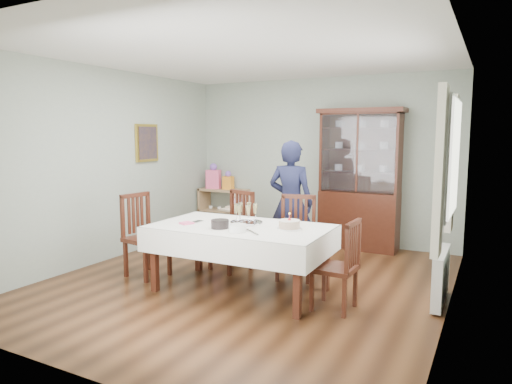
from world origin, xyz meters
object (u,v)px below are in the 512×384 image
Objects in this scene: dining_table at (241,258)px; chair_end_left at (146,252)px; chair_far_left at (232,246)px; china_cabinet at (360,177)px; woman at (291,203)px; gift_bag_orange at (228,181)px; chair_far_right at (295,254)px; gift_bag_pink at (213,177)px; champagne_tray at (246,218)px; high_chair at (239,228)px; chair_end_right at (336,283)px; birthday_cake at (289,225)px; sideboard at (224,211)px.

dining_table is 1.95× the size of chair_end_left.
china_cabinet is at bearing 75.60° from chair_far_left.
dining_table is 0.87m from chair_far_left.
dining_table is at bearing -34.96° from chair_far_left.
chair_end_left is 0.61× the size of woman.
chair_far_left is 2.34m from gift_bag_orange.
chair_far_left reaches higher than dining_table.
gift_bag_pink is (-2.40, 1.83, 0.70)m from chair_far_right.
china_cabinet is at bearing -27.80° from chair_end_left.
high_chair is at bearing 123.03° from champagne_tray.
china_cabinet reaches higher than chair_far_right.
chair_far_right is 3.08× the size of gift_bag_orange.
champagne_tray is (-0.66, -2.44, -0.29)m from china_cabinet.
chair_far_left is 1.11× the size of high_chair.
dining_table is 2.77m from china_cabinet.
birthday_cake is at bearing -98.64° from chair_end_right.
champagne_tray is 1.42× the size of birthday_cake.
high_chair is 2.03× the size of gift_bag_pink.
champagne_tray is 1.14× the size of gift_bag_orange.
birthday_cake is (-0.57, 0.11, 0.53)m from chair_end_right.
champagne_tray is at bearing -53.23° from sideboard.
gift_bag_orange is (-0.39, 2.64, 0.64)m from chair_end_left.
woman is at bearing 62.72° from chair_far_left.
china_cabinet is at bearing -118.39° from woman.
gift_bag_pink is at bearing 129.37° from chair_far_right.
gift_bag_orange is (-1.72, 2.44, 0.12)m from champagne_tray.
gift_bag_orange is (-2.29, 2.50, 0.14)m from birthday_cake.
sideboard is (-1.84, 2.60, 0.02)m from dining_table.
chair_far_left is 3.88× the size of birthday_cake.
chair_end_right is 2.46× the size of champagne_tray.
chair_end_left is at bearing -79.27° from sideboard.
high_chair is 1.71m from gift_bag_pink.
birthday_cake is at bearing -11.43° from chair_far_left.
champagne_tray reaches higher than high_chair.
dining_table is 0.84m from chair_far_right.
birthday_cake is at bearing -76.56° from chair_end_left.
chair_far_right is 0.82m from woman.
chair_far_right is at bearing 21.78° from chair_far_left.
china_cabinet is at bearing -0.03° from gift_bag_pink.
sideboard is at bearing 126.77° from champagne_tray.
woman is at bearing -34.86° from sideboard.
champagne_tray is (1.33, 0.20, 0.52)m from chair_end_left.
china_cabinet is at bearing 67.57° from chair_far_right.
gift_bag_orange reaches higher than birthday_cake.
chair_far_right is 2.22× the size of gift_bag_pink.
champagne_tray is 2.99m from gift_bag_orange.
dining_table is at bearing -78.23° from chair_end_left.
dining_table is at bearing -171.92° from birthday_cake.
sideboard is 2.37× the size of champagne_tray.
dining_table is 1.95× the size of chair_far_left.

